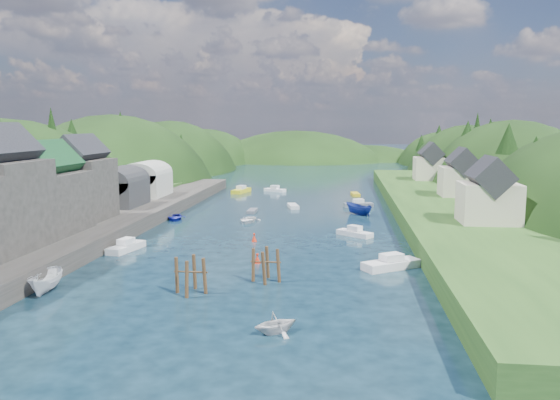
# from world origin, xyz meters

# --- Properties ---
(ground) EXTENTS (600.00, 600.00, 0.00)m
(ground) POSITION_xyz_m (0.00, 50.00, 0.00)
(ground) COLOR black
(ground) RESTS_ON ground
(hillside_left) EXTENTS (44.00, 245.56, 52.00)m
(hillside_left) POSITION_xyz_m (-45.00, 75.00, -8.03)
(hillside_left) COLOR black
(hillside_left) RESTS_ON ground
(hillside_right) EXTENTS (36.00, 245.56, 48.00)m
(hillside_right) POSITION_xyz_m (45.00, 75.00, -7.41)
(hillside_right) COLOR black
(hillside_right) RESTS_ON ground
(far_hills) EXTENTS (103.00, 68.00, 44.00)m
(far_hills) POSITION_xyz_m (1.22, 174.01, -10.80)
(far_hills) COLOR black
(far_hills) RESTS_ON ground
(hill_trees) EXTENTS (91.45, 150.18, 12.31)m
(hill_trees) POSITION_xyz_m (0.21, 65.36, 11.07)
(hill_trees) COLOR black
(hill_trees) RESTS_ON ground
(quay_left) EXTENTS (12.00, 110.00, 2.00)m
(quay_left) POSITION_xyz_m (-24.00, 20.00, 1.00)
(quay_left) COLOR #2D2B28
(quay_left) RESTS_ON ground
(terrace_left_grass) EXTENTS (12.00, 110.00, 2.50)m
(terrace_left_grass) POSITION_xyz_m (-31.00, 20.00, 1.25)
(terrace_left_grass) COLOR #234719
(terrace_left_grass) RESTS_ON ground
(quayside_buildings) EXTENTS (8.00, 35.84, 12.90)m
(quayside_buildings) POSITION_xyz_m (-26.00, 6.39, 7.09)
(quayside_buildings) COLOR #2D2B28
(quayside_buildings) RESTS_ON quay_left
(boat_sheds) EXTENTS (7.00, 21.00, 7.50)m
(boat_sheds) POSITION_xyz_m (-26.00, 39.00, 5.27)
(boat_sheds) COLOR #2D2D30
(boat_sheds) RESTS_ON quay_left
(terrace_right) EXTENTS (16.00, 120.00, 2.40)m
(terrace_right) POSITION_xyz_m (25.00, 40.00, 1.20)
(terrace_right) COLOR #234719
(terrace_right) RESTS_ON ground
(right_bank_cottages) EXTENTS (9.00, 59.24, 8.41)m
(right_bank_cottages) POSITION_xyz_m (28.00, 48.33, 5.84)
(right_bank_cottages) COLOR beige
(right_bank_cottages) RESTS_ON terrace_right
(piling_cluster_near) EXTENTS (3.00, 2.82, 3.79)m
(piling_cluster_near) POSITION_xyz_m (-4.26, -3.02, 1.33)
(piling_cluster_near) COLOR #382314
(piling_cluster_near) RESTS_ON ground
(piling_cluster_far) EXTENTS (2.88, 2.72, 3.74)m
(piling_cluster_far) POSITION_xyz_m (1.76, 1.28, 1.30)
(piling_cluster_far) COLOR #382314
(piling_cluster_far) RESTS_ON ground
(channel_buoy_near) EXTENTS (0.70, 0.70, 1.10)m
(channel_buoy_near) POSITION_xyz_m (-0.09, 7.88, 0.48)
(channel_buoy_near) COLOR #B4220E
(channel_buoy_near) RESTS_ON ground
(channel_buoy_far) EXTENTS (0.70, 0.70, 1.10)m
(channel_buoy_far) POSITION_xyz_m (-2.17, 18.45, 0.48)
(channel_buoy_far) COLOR #B4220E
(channel_buoy_far) RESTS_ON ground
(moored_boats) EXTENTS (36.33, 84.38, 2.07)m
(moored_boats) POSITION_xyz_m (-2.44, 26.85, 0.58)
(moored_boats) COLOR silver
(moored_boats) RESTS_ON ground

